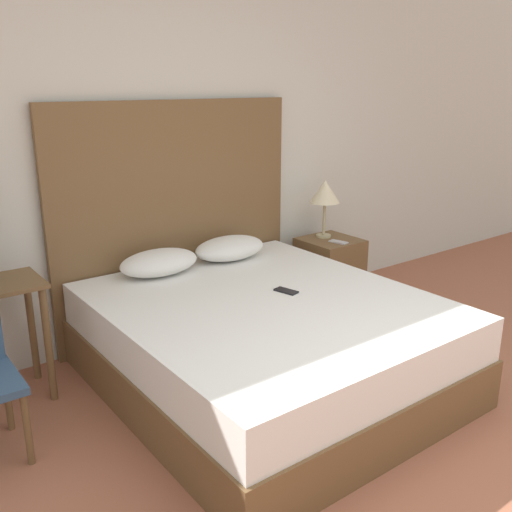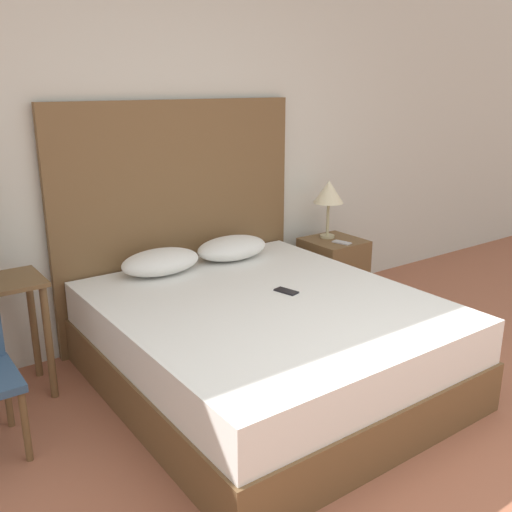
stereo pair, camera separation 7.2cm
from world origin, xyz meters
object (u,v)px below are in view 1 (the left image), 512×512
at_px(nightstand, 329,272).
at_px(phone_on_nightstand, 339,242).
at_px(phone_on_bed, 286,291).
at_px(bed, 266,342).
at_px(table_lamp, 325,193).

relative_size(nightstand, phone_on_nightstand, 3.51).
bearing_deg(phone_on_bed, bed, -169.74).
bearing_deg(table_lamp, nightstand, -93.86).
distance_m(table_lamp, phone_on_nightstand, 0.42).
distance_m(bed, table_lamp, 1.65).
height_order(phone_on_bed, table_lamp, table_lamp).
height_order(bed, phone_on_nightstand, phone_on_nightstand).
bearing_deg(phone_on_bed, nightstand, 33.53).
relative_size(nightstand, table_lamp, 1.19).
distance_m(phone_on_bed, phone_on_nightstand, 1.21).
bearing_deg(phone_on_bed, table_lamp, 36.60).
bearing_deg(phone_on_nightstand, phone_on_bed, -150.43).
height_order(nightstand, table_lamp, table_lamp).
height_order(bed, table_lamp, table_lamp).
xyz_separation_m(phone_on_bed, nightstand, (1.07, 0.71, -0.28)).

